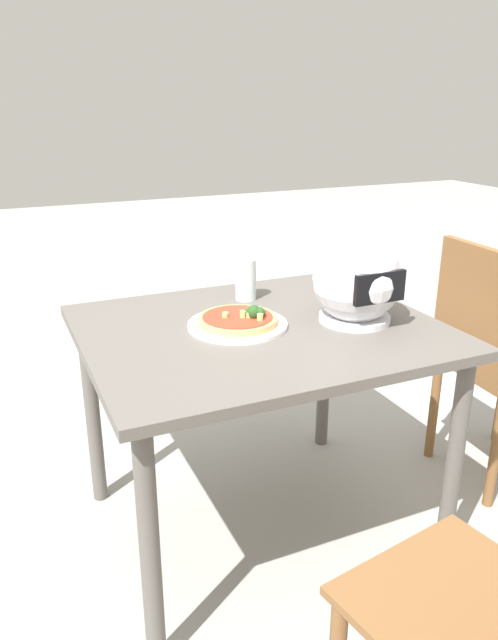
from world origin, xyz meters
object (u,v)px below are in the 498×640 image
Objects in this scene: dining_table at (260,353)px; chair_side at (491,353)px; drinking_glass at (246,279)px; pizza at (240,319)px; motorcycle_helmet at (357,281)px.

chair_side is (-0.88, 0.06, -0.13)m from dining_table.
dining_table is 7.50× the size of drinking_glass.
drinking_glass reaches higher than dining_table.
dining_table is 1.15× the size of chair_side.
drinking_glass is at bearing -104.00° from dining_table.
pizza is at bearing -4.92° from chair_side.
dining_table is at bearing -15.30° from motorcycle_helmet.
motorcycle_helmet reaches higher than pizza.
dining_table is at bearing 76.00° from drinking_glass.
motorcycle_helmet reaches higher than dining_table.
dining_table is 0.89m from chair_side.
chair_side reaches higher than dining_table.
chair_side reaches higher than pizza.
chair_side is (-0.94, 0.08, -0.24)m from pizza.
dining_table is 0.13m from pizza.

